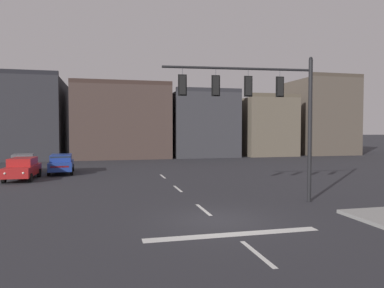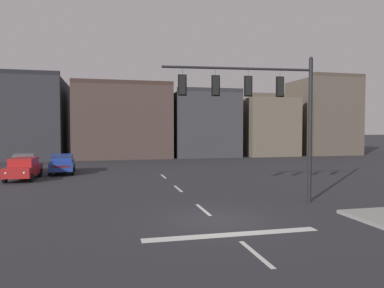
% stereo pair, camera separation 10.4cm
% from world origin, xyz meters
% --- Properties ---
extents(ground_plane, '(400.00, 400.00, 0.00)m').
position_xyz_m(ground_plane, '(0.00, 0.00, 0.00)').
color(ground_plane, '#2B2B30').
extents(stop_bar_paint, '(6.40, 0.50, 0.01)m').
position_xyz_m(stop_bar_paint, '(0.00, -2.00, 0.00)').
color(stop_bar_paint, silver).
rests_on(stop_bar_paint, ground).
extents(lane_centreline, '(0.16, 26.40, 0.01)m').
position_xyz_m(lane_centreline, '(0.00, 2.00, 0.00)').
color(lane_centreline, silver).
rests_on(lane_centreline, ground).
extents(signal_mast_near_side, '(7.56, 0.94, 7.34)m').
position_xyz_m(signal_mast_near_side, '(3.20, 2.77, 5.14)').
color(signal_mast_near_side, black).
rests_on(signal_mast_near_side, ground).
extents(car_lot_nearside, '(2.43, 4.63, 1.61)m').
position_xyz_m(car_lot_nearside, '(-11.07, 18.62, 0.86)').
color(car_lot_nearside, slate).
rests_on(car_lot_nearside, ground).
extents(car_lot_middle, '(2.10, 4.53, 1.61)m').
position_xyz_m(car_lot_middle, '(-7.94, 17.79, 0.86)').
color(car_lot_middle, navy).
rests_on(car_lot_middle, ground).
extents(car_lot_farside, '(2.02, 4.50, 1.61)m').
position_xyz_m(car_lot_farside, '(-10.26, 14.52, 0.86)').
color(car_lot_farside, '#A81E1E').
rests_on(car_lot_farside, ground).
extents(building_row, '(51.68, 13.90, 11.47)m').
position_xyz_m(building_row, '(3.98, 35.41, 4.68)').
color(building_row, '#2D2D33').
rests_on(building_row, ground).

